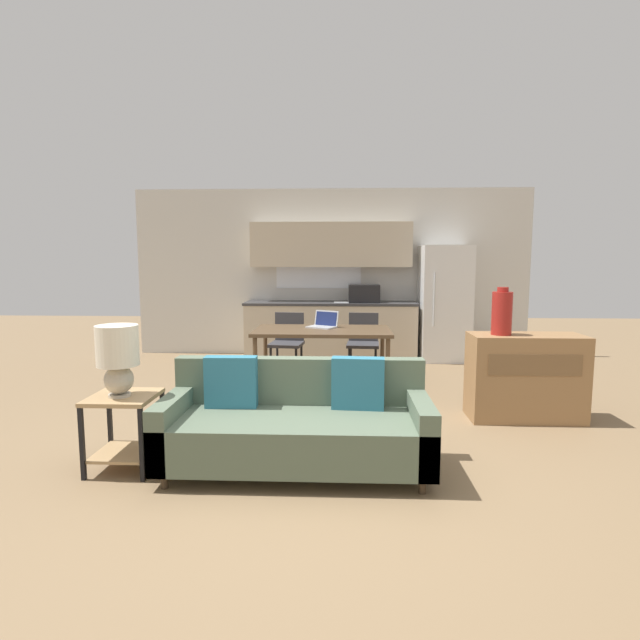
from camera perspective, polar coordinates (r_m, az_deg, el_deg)
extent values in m
plane|color=#7F6647|center=(3.90, -0.27, -16.73)|extent=(20.00, 20.00, 0.00)
cube|color=silver|center=(8.21, 1.29, 5.41)|extent=(6.40, 0.06, 2.70)
cube|color=white|center=(8.17, -0.17, 6.88)|extent=(1.38, 0.01, 0.92)
cube|color=beige|center=(7.95, 1.22, -1.30)|extent=(2.67, 0.62, 0.86)
cube|color=#38383A|center=(7.89, 1.23, 1.93)|extent=(2.70, 0.65, 0.04)
cube|color=#B2B5B7|center=(7.84, 3.38, 2.05)|extent=(0.48, 0.36, 0.01)
cylinder|color=#B7BABC|center=(8.00, 3.37, 3.00)|extent=(0.02, 0.02, 0.24)
cube|color=beige|center=(8.01, 1.27, 8.59)|extent=(2.54, 0.34, 0.70)
cube|color=black|center=(7.84, 5.04, 3.04)|extent=(0.48, 0.36, 0.28)
cube|color=white|center=(8.00, 14.01, 1.87)|extent=(0.75, 0.69, 1.78)
cylinder|color=silver|center=(7.59, 12.92, 2.31)|extent=(0.02, 0.02, 0.80)
cube|color=brown|center=(5.87, 0.28, -1.25)|extent=(1.59, 0.87, 0.04)
cylinder|color=brown|center=(5.65, -7.41, -5.51)|extent=(0.05, 0.05, 0.71)
cylinder|color=brown|center=(5.59, 7.73, -5.65)|extent=(0.05, 0.05, 0.71)
cylinder|color=brown|center=(6.37, -6.25, -4.07)|extent=(0.05, 0.05, 0.71)
cylinder|color=brown|center=(6.32, 7.12, -4.17)|extent=(0.05, 0.05, 0.71)
cylinder|color=#3D2D1E|center=(3.76, -17.36, -17.17)|extent=(0.05, 0.05, 0.10)
cylinder|color=#3D2D1E|center=(3.60, 11.60, -18.11)|extent=(0.05, 0.05, 0.10)
cylinder|color=#3D2D1E|center=(4.32, -14.41, -13.84)|extent=(0.05, 0.05, 0.10)
cylinder|color=#3D2D1E|center=(4.19, 10.18, -14.43)|extent=(0.05, 0.05, 0.10)
cube|color=#566651|center=(3.79, -2.76, -13.22)|extent=(1.96, 0.80, 0.32)
cube|color=#566651|center=(4.04, -2.35, -9.16)|extent=(1.96, 0.14, 0.69)
cube|color=#566651|center=(3.95, -16.33, -11.56)|extent=(0.14, 0.80, 0.46)
cube|color=#566651|center=(3.80, 11.39, -12.19)|extent=(0.14, 0.80, 0.46)
cube|color=teal|center=(3.95, -10.12, -6.98)|extent=(0.40, 0.13, 0.40)
cube|color=teal|center=(3.86, 4.35, -7.22)|extent=(0.41, 0.15, 0.40)
cube|color=tan|center=(4.02, -21.59, -8.20)|extent=(0.47, 0.47, 0.03)
cube|color=tan|center=(4.15, -21.32, -13.89)|extent=(0.42, 0.42, 0.02)
cube|color=black|center=(4.01, -25.55, -12.65)|extent=(0.03, 0.03, 0.54)
cube|color=black|center=(3.84, -19.72, -13.28)|extent=(0.03, 0.03, 0.54)
cube|color=black|center=(4.38, -22.87, -10.90)|extent=(0.03, 0.03, 0.54)
cube|color=black|center=(4.22, -17.48, -11.35)|extent=(0.03, 0.03, 0.54)
cylinder|color=#B2A893|center=(4.00, -21.92, -7.95)|extent=(0.16, 0.16, 0.02)
sphere|color=#B2A893|center=(3.97, -21.99, -6.33)|extent=(0.21, 0.21, 0.21)
cylinder|color=beige|center=(3.92, -22.16, -2.71)|extent=(0.30, 0.30, 0.30)
cube|color=olive|center=(5.32, 22.40, -6.05)|extent=(1.08, 0.46, 0.84)
cube|color=brown|center=(5.07, 23.38, -4.76)|extent=(0.86, 0.01, 0.20)
cylinder|color=maroon|center=(5.12, 20.07, 0.72)|extent=(0.19, 0.19, 0.42)
cylinder|color=maroon|center=(5.10, 20.17, 3.29)|extent=(0.11, 0.11, 0.05)
cube|color=#38383D|center=(6.64, 4.93, -2.83)|extent=(0.45, 0.45, 0.04)
cube|color=#38383D|center=(6.80, 5.00, -0.78)|extent=(0.40, 0.06, 0.39)
cylinder|color=black|center=(6.53, 3.36, -5.07)|extent=(0.03, 0.03, 0.42)
cylinder|color=black|center=(6.52, 6.36, -5.12)|extent=(0.03, 0.03, 0.42)
cylinder|color=black|center=(6.86, 3.53, -4.48)|extent=(0.03, 0.03, 0.42)
cylinder|color=black|center=(6.85, 6.38, -4.52)|extent=(0.03, 0.03, 0.42)
cube|color=#38383D|center=(6.67, -3.87, -2.77)|extent=(0.47, 0.47, 0.04)
cube|color=#38383D|center=(6.83, -3.51, -0.74)|extent=(0.40, 0.08, 0.39)
cylinder|color=black|center=(6.59, -5.65, -4.96)|extent=(0.03, 0.03, 0.42)
cylinder|color=black|center=(6.51, -2.75, -5.08)|extent=(0.03, 0.03, 0.42)
cylinder|color=black|center=(6.92, -4.90, -4.40)|extent=(0.03, 0.03, 0.42)
cylinder|color=black|center=(6.84, -2.14, -4.50)|extent=(0.03, 0.03, 0.42)
cube|color=#B7BABC|center=(5.98, 0.17, -0.82)|extent=(0.39, 0.35, 0.02)
cube|color=#B7BABC|center=(6.07, 0.75, 0.16)|extent=(0.31, 0.20, 0.20)
cube|color=navy|center=(6.07, 0.71, 0.15)|extent=(0.27, 0.17, 0.17)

